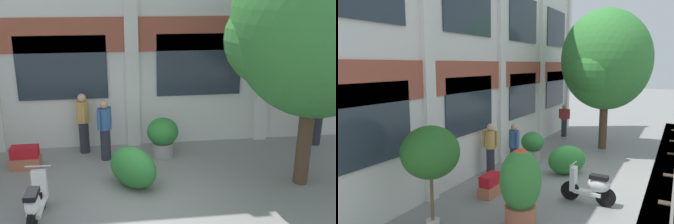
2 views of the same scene
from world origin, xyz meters
The scene contains 9 objects.
ground_plane centered at (0.00, 0.00, 0.00)m, with size 80.00×80.00×0.00m, color gray.
broadleaf_tree centered at (3.68, 0.35, 3.54)m, with size 3.72×3.55×5.64m.
potted_plant_square_trough centered at (-2.72, 1.91, 0.27)m, with size 0.73×0.39×0.57m.
potted_plant_stone_basin centered at (0.72, 2.21, 0.59)m, with size 0.82×0.82×1.05m.
scooter_second_parked centered at (-2.00, -0.56, 0.44)m, with size 0.50×1.38×0.98m.
resident_by_doorway centered at (5.13, 2.49, 0.83)m, with size 0.34×0.52×1.55m.
resident_watching_tracks centered at (-0.76, 2.20, 0.85)m, with size 0.35×0.44×1.59m.
resident_near_plants centered at (-1.34, 2.74, 0.88)m, with size 0.34×0.52×1.64m.
topiary_hedge centered at (-0.12, 0.65, 0.46)m, with size 1.25×0.70×0.92m, color #2D7A33.
Camera 1 is at (-0.35, -7.31, 4.29)m, focal length 42.00 mm.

